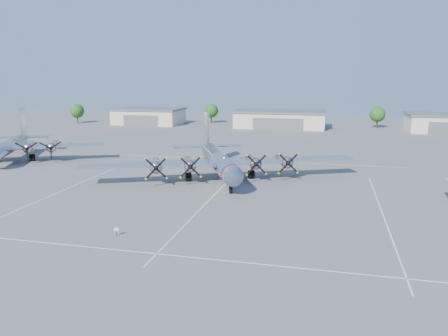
% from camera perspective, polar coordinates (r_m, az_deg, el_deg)
% --- Properties ---
extents(ground, '(260.00, 260.00, 0.00)m').
position_cam_1_polar(ground, '(61.97, -1.09, -3.34)').
color(ground, '#535355').
rests_on(ground, ground).
extents(parking_lines, '(60.00, 50.08, 0.01)m').
position_cam_1_polar(parking_lines, '(60.34, -1.51, -3.76)').
color(parking_lines, silver).
rests_on(parking_lines, ground).
extents(hangar_west, '(22.60, 14.60, 5.40)m').
position_cam_1_polar(hangar_west, '(152.77, -9.78, 6.72)').
color(hangar_west, beige).
rests_on(hangar_west, ground).
extents(hangar_center, '(28.60, 14.60, 5.40)m').
position_cam_1_polar(hangar_center, '(141.26, 7.36, 6.37)').
color(hangar_center, beige).
rests_on(hangar_center, ground).
extents(hangar_east, '(20.60, 14.60, 5.40)m').
position_cam_1_polar(hangar_east, '(144.24, 26.75, 5.30)').
color(hangar_east, beige).
rests_on(hangar_east, ground).
extents(tree_far_west, '(4.80, 4.80, 6.64)m').
position_cam_1_polar(tree_far_west, '(160.74, -18.65, 7.06)').
color(tree_far_west, '#382619').
rests_on(tree_far_west, ground).
extents(tree_west, '(4.80, 4.80, 6.64)m').
position_cam_1_polar(tree_west, '(153.64, -1.67, 7.48)').
color(tree_west, '#382619').
rests_on(tree_west, ground).
extents(tree_east, '(4.80, 4.80, 6.64)m').
position_cam_1_polar(tree_east, '(147.08, 19.42, 6.60)').
color(tree_east, '#382619').
rests_on(tree_east, ground).
extents(main_bomber_b29, '(51.77, 44.86, 9.60)m').
position_cam_1_polar(main_bomber_b29, '(71.69, -0.75, -1.21)').
color(main_bomber_b29, silver).
rests_on(main_bomber_b29, ground).
extents(bomber_west, '(43.32, 37.82, 9.54)m').
position_cam_1_polar(bomber_west, '(95.64, -25.99, 0.92)').
color(bomber_west, silver).
rests_on(bomber_west, ground).
extents(info_placard, '(0.47, 0.10, 0.90)m').
position_cam_1_polar(info_placard, '(47.20, -13.89, -7.89)').
color(info_placard, black).
rests_on(info_placard, ground).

